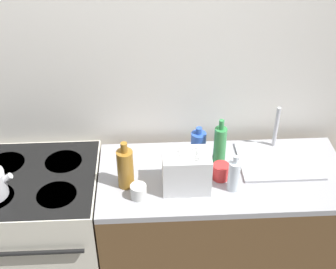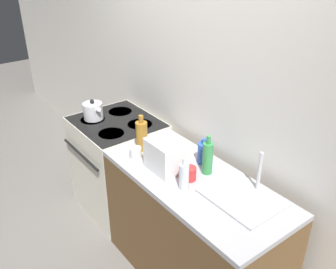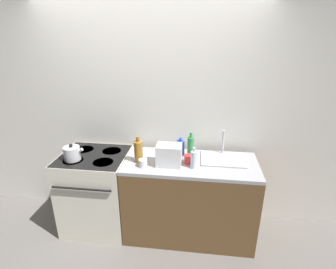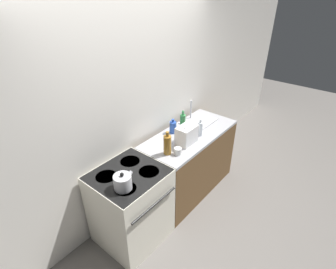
% 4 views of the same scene
% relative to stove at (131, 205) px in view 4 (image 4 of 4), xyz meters
% --- Properties ---
extents(ground_plane, '(12.00, 12.00, 0.00)m').
position_rel_stove_xyz_m(ground_plane, '(0.57, -0.33, -0.47)').
color(ground_plane, slate).
extents(wall_back, '(8.00, 0.05, 2.60)m').
position_rel_stove_xyz_m(wall_back, '(0.57, 0.39, 0.83)').
color(wall_back, silver).
rests_on(wall_back, ground_plane).
extents(stove, '(0.73, 0.70, 0.91)m').
position_rel_stove_xyz_m(stove, '(0.00, 0.00, 0.00)').
color(stove, silver).
rests_on(stove, ground_plane).
extents(counter_block, '(1.39, 0.62, 0.91)m').
position_rel_stove_xyz_m(counter_block, '(1.07, -0.02, -0.01)').
color(counter_block, brown).
rests_on(counter_block, ground_plane).
extents(kettle, '(0.21, 0.17, 0.18)m').
position_rel_stove_xyz_m(kettle, '(-0.17, -0.12, 0.52)').
color(kettle, silver).
rests_on(kettle, stove).
extents(toaster, '(0.25, 0.17, 0.22)m').
position_rel_stove_xyz_m(toaster, '(0.85, -0.11, 0.55)').
color(toaster, white).
rests_on(toaster, counter_block).
extents(sink_tray, '(0.46, 0.35, 0.28)m').
position_rel_stove_xyz_m(sink_tray, '(1.41, 0.08, 0.46)').
color(sink_tray, '#B7B7BC').
rests_on(sink_tray, counter_block).
extents(bottle_amber, '(0.09, 0.09, 0.28)m').
position_rel_stove_xyz_m(bottle_amber, '(0.53, -0.08, 0.56)').
color(bottle_amber, '#9E6B23').
rests_on(bottle_amber, counter_block).
extents(bottle_green, '(0.07, 0.07, 0.28)m').
position_rel_stove_xyz_m(bottle_green, '(1.06, 0.10, 0.56)').
color(bottle_green, '#338C47').
rests_on(bottle_green, counter_block).
extents(bottle_clear, '(0.06, 0.06, 0.22)m').
position_rel_stove_xyz_m(bottle_clear, '(1.10, -0.14, 0.54)').
color(bottle_clear, silver).
rests_on(bottle_clear, counter_block).
extents(bottle_blue, '(0.09, 0.09, 0.19)m').
position_rel_stove_xyz_m(bottle_blue, '(0.95, 0.16, 0.52)').
color(bottle_blue, '#2D56B7').
rests_on(bottle_blue, counter_block).
extents(cup_white, '(0.09, 0.09, 0.08)m').
position_rel_stove_xyz_m(cup_white, '(0.60, -0.18, 0.48)').
color(cup_white, white).
rests_on(cup_white, counter_block).
extents(cup_red, '(0.09, 0.09, 0.09)m').
position_rel_stove_xyz_m(cup_red, '(1.05, -0.05, 0.49)').
color(cup_red, red).
rests_on(cup_red, counter_block).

